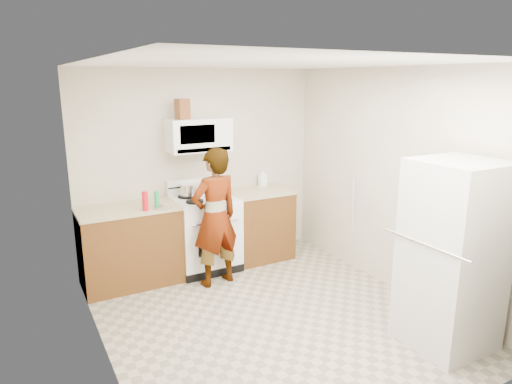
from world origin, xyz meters
TOP-DOWN VIEW (x-y plane):
  - floor at (0.00, 0.00)m, footprint 3.60×3.60m
  - back_wall at (0.00, 1.79)m, footprint 3.20×0.02m
  - right_wall at (1.59, 0.00)m, footprint 0.02×3.60m
  - cabinet_left at (-1.04, 1.49)m, footprint 1.12×0.62m
  - counter_left at (-1.04, 1.49)m, footprint 1.14×0.64m
  - cabinet_right at (0.68, 1.49)m, footprint 0.80×0.62m
  - counter_right at (0.68, 1.49)m, footprint 0.82×0.64m
  - gas_range at (-0.10, 1.48)m, footprint 0.76×0.65m
  - microwave at (-0.10, 1.61)m, footprint 0.76×0.38m
  - person at (-0.16, 1.01)m, footprint 0.65×0.48m
  - fridge at (1.17, -1.15)m, footprint 0.71×0.71m
  - kettle at (0.86, 1.70)m, footprint 0.17×0.17m
  - jug at (-0.31, 1.56)m, footprint 0.16×0.16m
  - saucepan at (-0.24, 1.64)m, footprint 0.27×0.27m
  - tray at (0.06, 1.41)m, footprint 0.29×0.23m
  - bottle_spray at (-0.89, 1.26)m, footprint 0.08×0.08m
  - bottle_hot_sauce at (-0.87, 1.32)m, footprint 0.06×0.06m
  - bottle_green_cap at (-0.74, 1.33)m, footprint 0.07×0.07m
  - pot_lid at (-0.70, 1.28)m, footprint 0.23×0.23m
  - broom at (1.59, 0.65)m, footprint 0.21×0.18m

SIDE VIEW (x-z plane):
  - floor at x=0.00m, z-range 0.00..0.00m
  - cabinet_left at x=-1.04m, z-range 0.00..0.90m
  - cabinet_right at x=0.68m, z-range 0.00..0.90m
  - gas_range at x=-0.10m, z-range -0.08..1.05m
  - broom at x=1.59m, z-range 0.01..1.20m
  - person at x=-0.16m, z-range 0.00..1.63m
  - fridge at x=1.17m, z-range 0.00..1.70m
  - counter_left at x=-1.04m, z-range 0.90..0.93m
  - counter_right at x=0.68m, z-range 0.90..0.93m
  - pot_lid at x=-0.70m, z-range 0.94..0.95m
  - tray at x=0.06m, z-range 0.93..0.98m
  - bottle_hot_sauce at x=-0.87m, z-range 0.94..1.10m
  - kettle at x=0.86m, z-range 0.94..1.10m
  - saucepan at x=-0.24m, z-range 0.95..1.08m
  - bottle_green_cap at x=-0.74m, z-range 0.94..1.12m
  - bottle_spray at x=-0.89m, z-range 0.94..1.16m
  - back_wall at x=0.00m, z-range 0.00..2.50m
  - right_wall at x=1.59m, z-range 0.00..2.50m
  - microwave at x=-0.10m, z-range 1.50..1.90m
  - jug at x=-0.31m, z-range 1.90..2.14m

